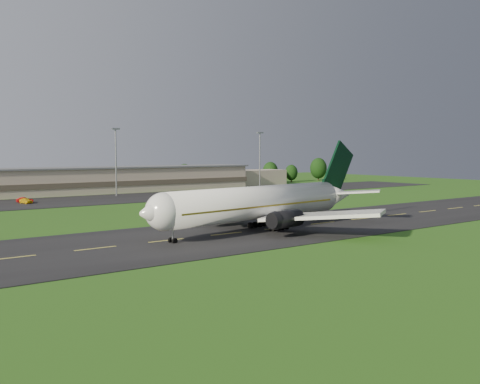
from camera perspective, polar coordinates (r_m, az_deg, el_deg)
ground at (r=93.44m, az=4.08°, el=-3.91°), size 360.00×360.00×0.00m
taxiway at (r=93.44m, az=4.08°, el=-3.88°), size 220.00×30.00×0.10m
apron at (r=154.95m, az=-13.54°, el=-0.71°), size 260.00×30.00×0.10m
airliner at (r=90.41m, az=2.11°, el=-1.20°), size 51.15×41.81×15.57m
terminal at (r=179.42m, az=-14.71°, el=1.20°), size 145.00×16.00×8.40m
light_mast_centre at (r=163.70m, az=-13.11°, el=4.00°), size 2.40×1.20×20.35m
light_mast_east at (r=192.37m, az=2.13°, el=4.15°), size 2.40×1.20×20.35m
tree_line at (r=199.13m, az=-8.88°, el=1.85°), size 200.91×8.47×10.46m
service_vehicle_a at (r=147.23m, az=-21.87°, el=-0.86°), size 2.71×4.55×1.45m
service_vehicle_b at (r=149.98m, az=-21.98°, el=-0.79°), size 4.37×2.30×1.37m
service_vehicle_c at (r=162.03m, az=-6.48°, el=-0.17°), size 3.40×4.89×1.24m
service_vehicle_d at (r=172.26m, az=-1.33°, el=0.15°), size 5.08×4.22×1.39m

